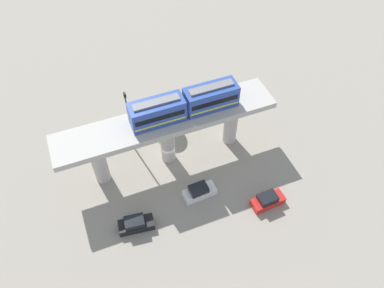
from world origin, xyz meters
TOP-DOWN VIEW (x-y plane):
  - ground_plane at (0.00, 0.00)m, footprint 120.00×120.00m
  - viaduct at (0.00, 0.00)m, footprint 5.20×28.00m
  - train at (0.00, -2.45)m, footprint 2.64×13.55m
  - parked_car_black at (-8.48, 7.10)m, footprint 2.32×4.39m
  - parked_car_white at (-7.03, -1.65)m, footprint 2.00×4.28m
  - parked_car_red at (-11.36, -9.08)m, footprint 2.01×4.29m
  - tree_near_viaduct at (6.06, -1.03)m, footprint 3.90×3.90m
  - signal_post at (3.40, 3.93)m, footprint 0.44×0.28m

SIDE VIEW (x-z plane):
  - ground_plane at x=0.00m, z-range 0.00..0.00m
  - parked_car_black at x=-8.48m, z-range -0.14..1.62m
  - parked_car_white at x=-7.03m, z-range -0.14..1.62m
  - parked_car_red at x=-11.36m, z-range -0.14..1.62m
  - tree_near_viaduct at x=6.06m, z-range 0.76..6.20m
  - signal_post at x=3.40m, z-range 0.53..11.00m
  - viaduct at x=0.00m, z-range 1.98..9.85m
  - train at x=0.00m, z-range 7.79..11.03m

